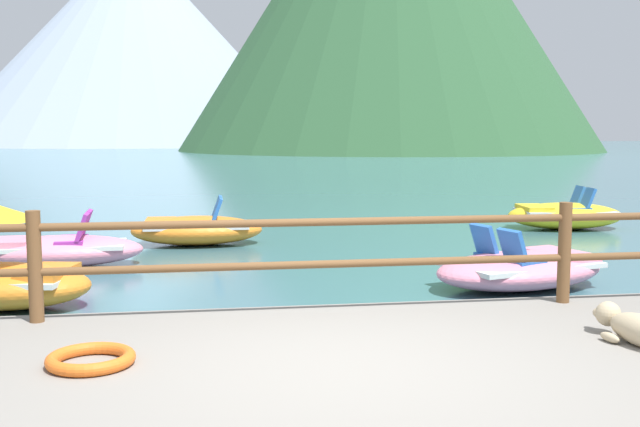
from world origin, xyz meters
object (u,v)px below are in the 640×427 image
at_px(life_ring, 91,359).
at_px(pedal_boat_2, 521,269).
at_px(pedal_boat_3, 564,215).
at_px(pedal_boat_5, 58,250).
at_px(pedal_boat_0, 196,229).
at_px(dog_resting, 636,328).

height_order(life_ring, pedal_boat_2, pedal_boat_2).
bearing_deg(pedal_boat_3, pedal_boat_5, -162.84).
height_order(pedal_boat_2, pedal_boat_5, pedal_boat_5).
relative_size(life_ring, pedal_boat_5, 0.24).
xyz_separation_m(pedal_boat_0, pedal_boat_2, (4.17, -4.39, -0.03)).
bearing_deg(life_ring, pedal_boat_2, 38.10).
bearing_deg(pedal_boat_2, life_ring, -141.90).
height_order(pedal_boat_0, pedal_boat_2, pedal_boat_0).
bearing_deg(pedal_boat_0, dog_resting, -67.82).
relative_size(dog_resting, pedal_boat_3, 0.43).
xyz_separation_m(dog_resting, pedal_boat_5, (-5.39, 6.36, -0.27)).
distance_m(life_ring, pedal_boat_3, 12.31).
height_order(dog_resting, life_ring, dog_resting).
xyz_separation_m(dog_resting, pedal_boat_0, (-3.37, 8.27, -0.25)).
relative_size(pedal_boat_2, pedal_boat_5, 1.09).
bearing_deg(pedal_boat_2, pedal_boat_5, 158.17).
relative_size(pedal_boat_3, pedal_boat_5, 1.00).
distance_m(pedal_boat_0, pedal_boat_5, 2.78).
relative_size(pedal_boat_0, pedal_boat_2, 0.86).
distance_m(pedal_boat_3, pedal_boat_5, 9.98).
height_order(pedal_boat_0, pedal_boat_3, pedal_boat_3).
distance_m(dog_resting, pedal_boat_5, 8.34).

